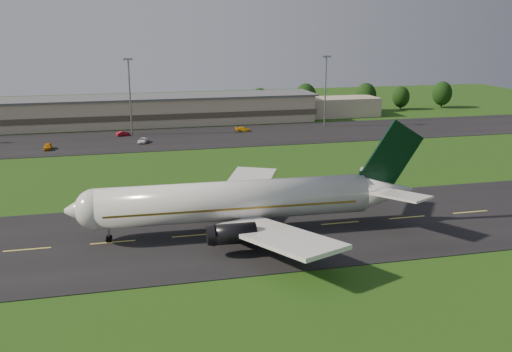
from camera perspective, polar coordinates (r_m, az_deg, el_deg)
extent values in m
plane|color=#1F4210|center=(80.54, -14.11, -6.51)|extent=(360.00, 360.00, 0.00)
cube|color=black|center=(80.52, -14.11, -6.47)|extent=(220.00, 30.00, 0.10)
cube|color=black|center=(149.99, -14.09, 3.40)|extent=(260.00, 30.00, 0.10)
cylinder|color=silver|center=(80.37, -2.14, -2.47)|extent=(38.16, 6.82, 5.60)
sphere|color=silver|center=(79.61, -15.77, -3.21)|extent=(5.60, 5.60, 5.60)
cone|color=silver|center=(79.79, -17.20, -3.28)|extent=(4.17, 5.50, 5.38)
cone|color=silver|center=(86.82, 12.67, -1.50)|extent=(9.17, 5.77, 5.49)
cube|color=olive|center=(80.40, -2.49, -2.73)|extent=(35.16, 6.76, 0.28)
cube|color=black|center=(79.49, -16.22, -2.85)|extent=(2.10, 3.06, 0.65)
cube|color=silver|center=(71.36, 2.16, -6.03)|extent=(13.64, 20.21, 2.20)
cube|color=silver|center=(91.76, -1.13, -1.22)|extent=(14.57, 20.13, 2.20)
cube|color=silver|center=(82.25, 14.12, -1.86)|extent=(7.34, 9.39, 0.91)
cube|color=silver|center=(90.98, 11.42, -0.10)|extent=(7.70, 9.36, 0.91)
cube|color=black|center=(85.74, 11.82, -0.41)|extent=(5.02, 0.71, 3.00)
cube|color=black|center=(85.89, 13.48, 2.06)|extent=(9.44, 0.75, 10.55)
cylinder|color=black|center=(73.29, -2.22, -5.78)|extent=(5.68, 2.88, 2.70)
cylinder|color=black|center=(88.28, -3.96, -2.18)|extent=(5.68, 2.88, 2.70)
cube|color=#C5B297|center=(173.00, -14.17, 6.20)|extent=(120.00, 15.00, 8.00)
cube|color=#4C4438|center=(173.12, -14.16, 5.94)|extent=(121.00, 15.40, 1.60)
cube|color=#595B60|center=(172.46, -14.26, 7.57)|extent=(122.00, 16.00, 0.50)
cube|color=#C5B297|center=(187.91, 7.84, 6.87)|extent=(28.00, 11.00, 6.00)
cylinder|color=gray|center=(156.37, -12.48, 7.65)|extent=(0.44, 0.44, 20.00)
cube|color=gray|center=(155.49, -12.69, 11.34)|extent=(2.40, 1.20, 0.50)
cylinder|color=gray|center=(166.80, 6.95, 8.32)|extent=(0.44, 0.44, 20.00)
cube|color=gray|center=(165.97, 7.06, 11.78)|extent=(2.40, 1.20, 0.50)
cylinder|color=black|center=(188.17, 0.39, 6.52)|extent=(0.56, 0.56, 2.81)
ellipsoid|color=black|center=(187.71, 0.39, 7.56)|extent=(6.55, 6.55, 8.19)
cylinder|color=black|center=(194.19, 4.97, 6.77)|extent=(0.56, 0.56, 3.11)
ellipsoid|color=black|center=(193.69, 4.99, 7.88)|extent=(7.25, 7.25, 9.06)
cylinder|color=black|center=(201.00, 10.89, 6.83)|extent=(0.56, 0.56, 3.03)
ellipsoid|color=black|center=(200.54, 10.94, 7.87)|extent=(7.06, 7.06, 8.83)
cylinder|color=black|center=(207.77, 14.24, 6.83)|extent=(0.56, 0.56, 2.54)
ellipsoid|color=black|center=(207.39, 14.30, 7.67)|extent=(5.92, 5.92, 7.40)
cylinder|color=black|center=(216.40, 18.05, 6.91)|extent=(0.56, 0.56, 2.94)
ellipsoid|color=black|center=(215.98, 18.12, 7.86)|extent=(6.86, 6.86, 8.57)
imported|color=#C9810B|center=(144.13, -20.12, 2.80)|extent=(1.94, 4.45, 1.49)
imported|color=maroon|center=(156.38, -13.15, 4.15)|extent=(3.79, 2.48, 1.18)
imported|color=white|center=(145.91, -11.23, 3.52)|extent=(3.09, 4.80, 1.23)
imported|color=#ECAA0D|center=(159.11, -1.34, 4.72)|extent=(4.46, 2.91, 1.20)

